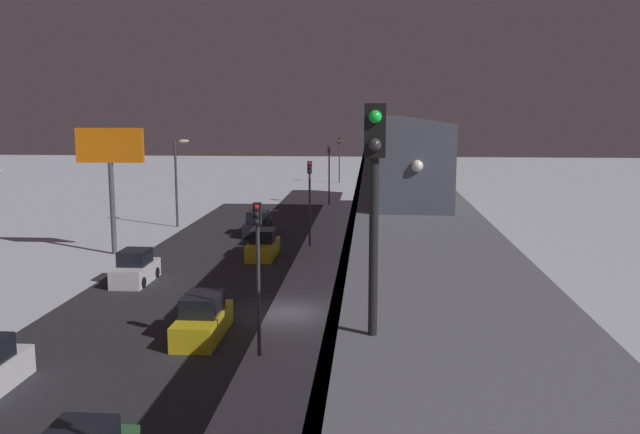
% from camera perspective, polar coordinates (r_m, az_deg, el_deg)
% --- Properties ---
extents(ground_plane, '(240.00, 240.00, 0.00)m').
position_cam_1_polar(ground_plane, '(34.43, -2.91, -8.08)').
color(ground_plane, silver).
extents(avenue_asphalt, '(11.00, 80.59, 0.01)m').
position_cam_1_polar(avenue_asphalt, '(35.80, -13.29, -7.65)').
color(avenue_asphalt, '#28282D').
rests_on(avenue_asphalt, ground_plane).
extents(elevated_railway, '(5.00, 80.59, 6.16)m').
position_cam_1_polar(elevated_railway, '(33.04, 7.08, 0.65)').
color(elevated_railway, slate).
rests_on(elevated_railway, ground_plane).
extents(subway_train, '(2.94, 55.47, 3.40)m').
position_cam_1_polar(subway_train, '(53.07, 6.22, 6.55)').
color(subway_train, '#4C5160').
rests_on(subway_train, elevated_railway).
extents(rail_signal, '(0.36, 0.41, 4.00)m').
position_cam_1_polar(rail_signal, '(11.49, 4.59, 3.14)').
color(rail_signal, black).
rests_on(rail_signal, elevated_railway).
extents(sedan_white, '(1.91, 4.02, 1.97)m').
position_cam_1_polar(sedan_white, '(41.67, -15.25, -4.28)').
color(sedan_white, silver).
rests_on(sedan_white, ground_plane).
extents(sedan_yellow, '(1.80, 4.69, 1.97)m').
position_cam_1_polar(sedan_yellow, '(31.17, -9.82, -8.50)').
color(sedan_yellow, gold).
rests_on(sedan_yellow, ground_plane).
extents(sedan_yellow_2, '(1.80, 4.49, 1.97)m').
position_cam_1_polar(sedan_yellow_2, '(47.30, -4.82, -2.43)').
color(sedan_yellow_2, gold).
rests_on(sedan_yellow_2, ground_plane).
extents(sedan_black, '(1.80, 4.58, 1.97)m').
position_cam_1_polar(sedan_black, '(55.99, -5.24, -0.67)').
color(sedan_black, black).
rests_on(sedan_black, ground_plane).
extents(traffic_light_near, '(0.32, 0.44, 6.40)m').
position_cam_1_polar(traffic_light_near, '(27.72, -5.24, -3.32)').
color(traffic_light_near, '#2D2D2D').
rests_on(traffic_light_near, ground_plane).
extents(traffic_light_mid, '(0.32, 0.44, 6.40)m').
position_cam_1_polar(traffic_light_mid, '(50.39, -0.88, 2.21)').
color(traffic_light_mid, '#2D2D2D').
rests_on(traffic_light_mid, ground_plane).
extents(traffic_light_far, '(0.32, 0.44, 6.40)m').
position_cam_1_polar(traffic_light_far, '(73.36, 0.77, 4.30)').
color(traffic_light_far, '#2D2D2D').
rests_on(traffic_light_far, ground_plane).
extents(traffic_light_distant, '(0.32, 0.44, 6.40)m').
position_cam_1_polar(traffic_light_distant, '(96.40, 1.64, 5.39)').
color(traffic_light_distant, '#2D2D2D').
rests_on(traffic_light_distant, ground_plane).
extents(commercial_billboard, '(4.80, 0.36, 8.90)m').
position_cam_1_polar(commercial_billboard, '(49.64, -17.21, 4.77)').
color(commercial_billboard, '#4C4C51').
rests_on(commercial_billboard, ground_plane).
extents(street_lamp_far, '(1.35, 0.44, 7.65)m').
position_cam_1_polar(street_lamp_far, '(60.28, -11.81, 3.71)').
color(street_lamp_far, '#38383D').
rests_on(street_lamp_far, ground_plane).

